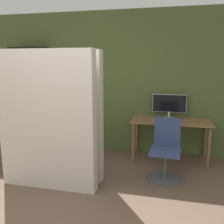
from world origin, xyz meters
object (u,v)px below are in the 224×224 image
monitor (169,104)px  mattress_near (47,121)px  office_chair (166,155)px  bookshelf (29,98)px  mattress_far (58,116)px

monitor → mattress_near: mattress_near is taller
monitor → mattress_near: bearing=-134.7°
monitor → office_chair: size_ratio=0.67×
monitor → bookshelf: bearing=-179.4°
office_chair → mattress_far: bearing=-168.9°
office_chair → mattress_near: (-1.59, -0.65, 0.59)m
monitor → mattress_near: 2.29m
bookshelf → mattress_near: bearing=-52.0°
bookshelf → mattress_far: (1.25, -1.26, -0.05)m
office_chair → mattress_near: mattress_near is taller
monitor → office_chair: monitor is taller
monitor → bookshelf: bookshelf is taller
office_chair → bookshelf: bearing=161.5°
mattress_near → mattress_far: bearing=90.0°
office_chair → mattress_near: bearing=-157.9°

